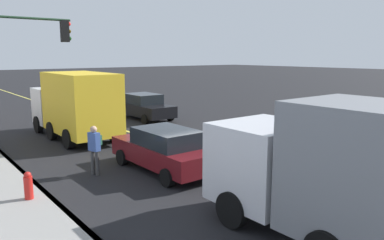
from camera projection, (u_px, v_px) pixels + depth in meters
ground at (196, 154)px, 15.87m from camera, size 200.00×200.00×0.00m
curb_edge at (35, 185)px, 11.88m from camera, size 80.00×0.16×0.15m
lane_stripe_center at (196, 154)px, 15.86m from camera, size 80.00×0.16×0.01m
car_black at (145, 106)px, 24.30m from camera, size 4.59×2.05×1.64m
car_silver at (275, 134)px, 16.46m from camera, size 4.30×2.11×1.33m
car_maroon at (164, 149)px, 13.46m from camera, size 4.59×1.95×1.56m
truck_yellow at (75, 104)px, 18.56m from camera, size 6.52×2.50×3.29m
pedestrian_with_backpack at (95, 146)px, 13.01m from camera, size 0.46×0.44×1.74m
traffic_light_mast at (22, 59)px, 14.89m from camera, size 0.28×3.34×5.86m
fire_hydrant at (29, 188)px, 10.51m from camera, size 0.24×0.24×0.94m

